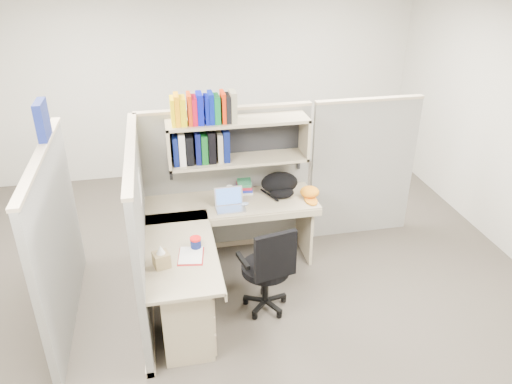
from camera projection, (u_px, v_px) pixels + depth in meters
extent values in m
plane|color=#342E28|center=(242.00, 294.00, 4.93)|extent=(6.00, 6.00, 0.00)
plane|color=#B8B4A6|center=(203.00, 81.00, 6.92)|extent=(6.00, 0.00, 6.00)
plane|color=silver|center=(238.00, 4.00, 3.69)|extent=(6.00, 6.00, 0.00)
cube|color=slate|center=(227.00, 182.00, 5.35)|extent=(1.80, 0.06, 1.60)
cube|color=tan|center=(224.00, 109.00, 4.97)|extent=(1.80, 0.08, 0.03)
cube|color=slate|center=(141.00, 235.00, 4.40)|extent=(0.06, 1.80, 1.60)
cube|color=tan|center=(130.00, 149.00, 4.03)|extent=(0.08, 1.80, 0.03)
cube|color=slate|center=(58.00, 243.00, 4.28)|extent=(0.06, 1.80, 1.60)
cube|color=slate|center=(363.00, 170.00, 5.62)|extent=(1.20, 0.06, 1.60)
cube|color=navy|center=(42.00, 120.00, 4.13)|extent=(0.07, 0.27, 0.32)
cube|color=white|center=(140.00, 186.00, 4.36)|extent=(0.00, 0.21, 0.28)
cube|color=tan|center=(238.00, 121.00, 4.85)|extent=(1.40, 0.34, 0.03)
cube|color=tan|center=(238.00, 160.00, 5.04)|extent=(1.40, 0.34, 0.03)
cube|color=tan|center=(168.00, 146.00, 4.82)|extent=(0.03, 0.34, 0.44)
cube|color=tan|center=(304.00, 136.00, 5.06)|extent=(0.03, 0.34, 0.44)
cube|color=black|center=(235.00, 135.00, 5.08)|extent=(1.38, 0.01, 0.41)
cube|color=yellow|center=(172.00, 111.00, 4.65)|extent=(0.03, 0.20, 0.26)
cube|color=#FF9F05|center=(177.00, 109.00, 4.66)|extent=(0.05, 0.20, 0.29)
cube|color=yellow|center=(183.00, 111.00, 4.67)|extent=(0.06, 0.20, 0.26)
cube|color=red|center=(189.00, 109.00, 4.68)|extent=(0.04, 0.20, 0.29)
cube|color=#AE0623|center=(194.00, 110.00, 4.69)|extent=(0.05, 0.20, 0.26)
cube|color=#050DAA|center=(200.00, 108.00, 4.69)|extent=(0.06, 0.20, 0.29)
cube|color=#050F97|center=(206.00, 109.00, 4.71)|extent=(0.04, 0.20, 0.26)
cube|color=#041688|center=(211.00, 107.00, 4.71)|extent=(0.04, 0.20, 0.29)
cube|color=#076A29|center=(216.00, 109.00, 4.73)|extent=(0.06, 0.20, 0.26)
cube|color=red|center=(223.00, 107.00, 4.73)|extent=(0.04, 0.20, 0.29)
cube|color=black|center=(227.00, 108.00, 4.75)|extent=(0.05, 0.20, 0.26)
cube|color=gray|center=(233.00, 106.00, 4.75)|extent=(0.06, 0.20, 0.29)
cube|color=#081250|center=(175.00, 149.00, 4.87)|extent=(0.05, 0.24, 0.29)
cube|color=silver|center=(182.00, 147.00, 4.87)|extent=(0.06, 0.24, 0.32)
cube|color=black|center=(189.00, 148.00, 4.89)|extent=(0.07, 0.24, 0.29)
cube|color=#060C45|center=(197.00, 146.00, 4.90)|extent=(0.05, 0.24, 0.32)
cube|color=#0A4A18|center=(204.00, 147.00, 4.92)|extent=(0.06, 0.24, 0.29)
cube|color=black|center=(211.00, 145.00, 4.93)|extent=(0.07, 0.24, 0.32)
cube|color=gray|center=(219.00, 146.00, 4.95)|extent=(0.05, 0.24, 0.29)
cube|color=#07124E|center=(225.00, 144.00, 4.95)|extent=(0.06, 0.24, 0.32)
cube|color=tan|center=(232.00, 203.00, 5.10)|extent=(1.74, 0.60, 0.03)
cube|color=tan|center=(181.00, 251.00, 4.33)|extent=(0.60, 1.34, 0.03)
cube|color=tan|center=(236.00, 221.00, 4.85)|extent=(1.74, 0.02, 0.07)
cube|color=tan|center=(215.00, 250.00, 4.39)|extent=(0.02, 1.34, 0.07)
cube|color=tan|center=(186.00, 311.00, 4.19)|extent=(0.40, 0.55, 0.68)
cube|color=tan|center=(210.00, 289.00, 4.14)|extent=(0.02, 0.50, 0.16)
cube|color=tan|center=(211.00, 306.00, 4.22)|extent=(0.02, 0.50, 0.16)
cube|color=tan|center=(212.00, 326.00, 4.32)|extent=(0.02, 0.50, 0.22)
cube|color=#B2B2B7|center=(211.00, 289.00, 4.14)|extent=(0.01, 0.12, 0.01)
cube|color=tan|center=(304.00, 224.00, 5.43)|extent=(0.03, 0.55, 0.70)
cylinder|color=#0E1953|center=(196.00, 243.00, 4.33)|extent=(0.09, 0.09, 0.08)
cylinder|color=red|center=(195.00, 239.00, 4.31)|extent=(0.10, 0.10, 0.02)
ellipsoid|color=#899FC3|center=(245.00, 204.00, 5.02)|extent=(0.09, 0.07, 0.03)
cylinder|color=silver|center=(229.00, 190.00, 5.22)|extent=(0.08, 0.08, 0.09)
cylinder|color=black|center=(266.00, 268.00, 4.54)|extent=(0.44, 0.44, 0.07)
cube|color=black|center=(275.00, 256.00, 4.26)|extent=(0.39, 0.12, 0.44)
cylinder|color=black|center=(265.00, 284.00, 4.62)|extent=(0.06, 0.06, 0.39)
cylinder|color=black|center=(265.00, 303.00, 4.73)|extent=(0.42, 0.42, 0.10)
cube|color=black|center=(243.00, 261.00, 4.40)|extent=(0.09, 0.25, 0.04)
cube|color=black|center=(288.00, 250.00, 4.55)|extent=(0.09, 0.25, 0.04)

